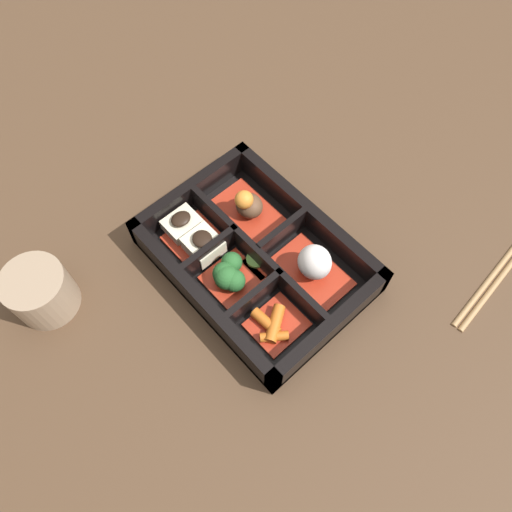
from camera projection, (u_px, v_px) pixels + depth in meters
name	position (u px, v px, depth m)	size (l,w,h in m)	color
ground_plane	(256.00, 265.00, 0.63)	(3.00, 3.00, 0.00)	#4C3523
bento_base	(256.00, 263.00, 0.63)	(0.26, 0.19, 0.01)	black
bento_rim	(255.00, 257.00, 0.61)	(0.26, 0.19, 0.05)	black
bowl_stew	(248.00, 207.00, 0.64)	(0.10, 0.06, 0.05)	#B22D19
bowl_rice	(314.00, 265.00, 0.60)	(0.10, 0.06, 0.05)	#B22D19
bowl_tofu	(194.00, 236.00, 0.62)	(0.08, 0.06, 0.04)	#B22D19
bowl_greens	(229.00, 275.00, 0.60)	(0.06, 0.06, 0.04)	#B22D19
bowl_carrots	(274.00, 325.00, 0.58)	(0.06, 0.06, 0.02)	#B22D19
bowl_pickles	(259.00, 262.00, 0.62)	(0.04, 0.03, 0.01)	#B22D19
tea_cup	(40.00, 291.00, 0.58)	(0.07, 0.07, 0.06)	gray
chopsticks	(508.00, 262.00, 0.63)	(0.04, 0.24, 0.01)	#A87F51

